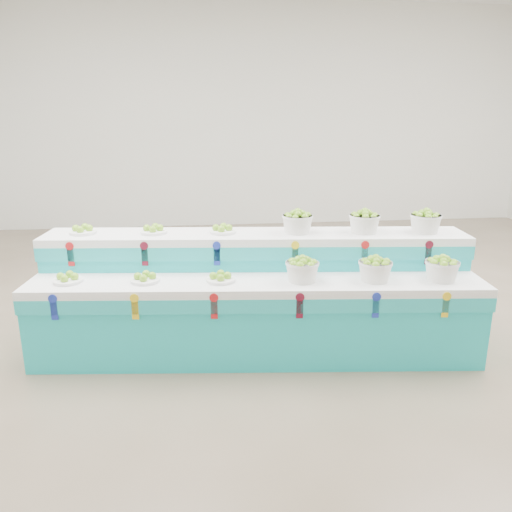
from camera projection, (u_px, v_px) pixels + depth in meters
name	position (u px, v px, depth m)	size (l,w,h in m)	color
ground	(338.00, 329.00, 4.94)	(10.00, 10.00, 0.00)	brown
back_wall	(268.00, 117.00, 9.16)	(10.00, 10.00, 0.00)	silver
display_stand	(256.00, 295.00, 4.42)	(3.84, 0.99, 1.02)	#1DBEC2
plate_lower_left	(68.00, 277.00, 4.10)	(0.24, 0.24, 0.09)	white
plate_lower_mid	(145.00, 277.00, 4.11)	(0.24, 0.24, 0.09)	white
plate_lower_right	(220.00, 276.00, 4.12)	(0.24, 0.24, 0.09)	white
basket_lower_left	(302.00, 269.00, 4.11)	(0.28, 0.28, 0.20)	silver
basket_lower_mid	(375.00, 269.00, 4.12)	(0.28, 0.28, 0.20)	silver
basket_lower_right	(442.00, 269.00, 4.13)	(0.28, 0.28, 0.20)	silver
plate_upper_left	(83.00, 229.00, 4.47)	(0.24, 0.24, 0.09)	white
plate_upper_mid	(153.00, 228.00, 4.48)	(0.24, 0.24, 0.09)	white
plate_upper_right	(222.00, 228.00, 4.49)	(0.24, 0.24, 0.09)	white
basket_upper_left	(297.00, 222.00, 4.49)	(0.28, 0.28, 0.20)	silver
basket_upper_mid	(364.00, 222.00, 4.50)	(0.28, 0.28, 0.20)	silver
basket_upper_right	(426.00, 221.00, 4.50)	(0.28, 0.28, 0.20)	silver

